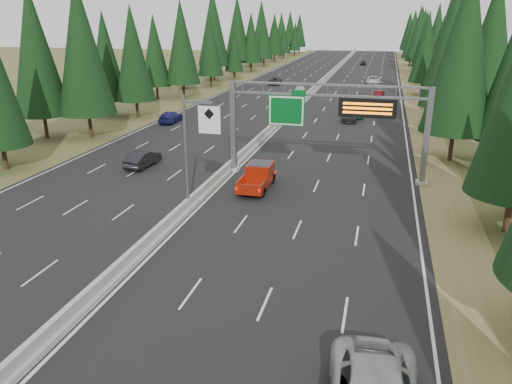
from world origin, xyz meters
TOP-DOWN VIEW (x-y plane):
  - road at (0.00, 80.00)m, footprint 32.00×260.00m
  - shoulder_right at (17.80, 80.00)m, footprint 3.60×260.00m
  - shoulder_left at (-17.80, 80.00)m, footprint 3.60×260.00m
  - median_barrier at (0.00, 80.00)m, footprint 0.70×260.00m
  - sign_gantry at (8.92, 34.88)m, footprint 16.75×0.98m
  - hov_sign_pole at (0.58, 24.97)m, footprint 2.80×0.50m
  - tree_row_right at (22.08, 65.32)m, footprint 12.10×241.73m
  - tree_row_left at (-22.07, 68.28)m, footprint 11.80×242.94m
  - red_pickup at (3.56, 31.12)m, footprint 2.03×5.67m
  - car_ahead_green at (9.55, 62.82)m, footprint 1.72×3.85m
  - car_ahead_dkred at (11.94, 78.08)m, footprint 1.82×4.99m
  - car_ahead_dkgrey at (8.59, 60.22)m, footprint 2.13×4.85m
  - car_ahead_white at (10.37, 100.38)m, footprint 2.64×5.64m
  - car_ahead_far at (6.28, 144.14)m, footprint 1.82×3.96m
  - car_onc_near at (-8.00, 34.17)m, footprint 1.82×4.49m
  - car_onc_blue at (-13.72, 53.60)m, footprint 2.19×4.97m
  - car_onc_white at (-1.50, 81.74)m, footprint 2.25×4.88m
  - car_onc_far at (-8.90, 95.22)m, footprint 2.75×5.24m

SIDE VIEW (x-z plane):
  - shoulder_right at x=17.80m, z-range 0.00..0.06m
  - shoulder_left at x=-17.80m, z-range 0.00..0.06m
  - road at x=0.00m, z-range 0.00..0.08m
  - median_barrier at x=0.00m, z-range -0.01..0.84m
  - car_ahead_green at x=9.55m, z-range 0.08..1.37m
  - car_ahead_far at x=6.28m, z-range 0.08..1.39m
  - car_ahead_dkgrey at x=8.59m, z-range 0.08..1.46m
  - car_onc_far at x=-8.90m, z-range 0.08..1.49m
  - car_onc_blue at x=-13.72m, z-range 0.08..1.50m
  - car_onc_near at x=-8.00m, z-range 0.08..1.53m
  - car_ahead_white at x=10.37m, z-range 0.08..1.64m
  - car_onc_white at x=-1.50m, z-range 0.08..1.70m
  - car_ahead_dkred at x=11.94m, z-range 0.08..1.71m
  - red_pickup at x=3.56m, z-range 0.18..2.03m
  - hov_sign_pole at x=0.58m, z-range 0.72..8.72m
  - sign_gantry at x=8.92m, z-range 1.37..9.17m
  - tree_row_left at x=-22.07m, z-range -0.50..18.40m
  - tree_row_right at x=22.08m, z-range -0.13..18.84m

